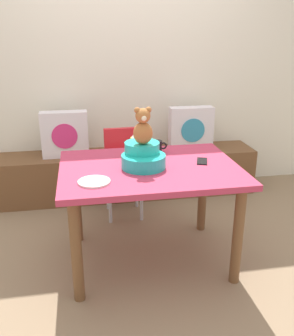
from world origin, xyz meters
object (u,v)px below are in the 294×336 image
(book_stack, at_px, (146,147))
(coffee_mug, at_px, (157,147))
(highchair, at_px, (123,161))
(dinner_plate_near, at_px, (94,182))
(pillow_floral_right, at_px, (191,129))
(teddy_bear, at_px, (143,127))
(dining_table, at_px, (150,181))
(infant_seat_teal, at_px, (143,157))
(pillow_floral_left, at_px, (65,134))
(cell_phone, at_px, (202,161))
(ketchup_bottle, at_px, (135,146))

(book_stack, xyz_separation_m, coffee_mug, (-0.08, -0.92, 0.29))
(highchair, xyz_separation_m, dinner_plate_near, (-0.29, -1.00, 0.22))
(highchair, distance_m, dinner_plate_near, 1.07)
(pillow_floral_right, bearing_deg, teddy_bear, -120.26)
(pillow_floral_right, bearing_deg, dining_table, -118.59)
(coffee_mug, bearing_deg, dinner_plate_near, -133.95)
(dining_table, height_order, infant_seat_teal, infant_seat_teal)
(pillow_floral_left, relative_size, cell_phone, 3.06)
(pillow_floral_right, bearing_deg, coffee_mug, -120.76)
(ketchup_bottle, bearing_deg, dinner_plate_near, -126.01)
(pillow_floral_right, bearing_deg, highchair, -150.80)
(teddy_bear, relative_size, coffee_mug, 2.08)
(book_stack, relative_size, infant_seat_teal, 0.61)
(pillow_floral_right, bearing_deg, cell_phone, -102.75)
(coffee_mug, bearing_deg, pillow_floral_right, 59.24)
(coffee_mug, bearing_deg, dining_table, -111.13)
(highchair, relative_size, cell_phone, 5.49)
(book_stack, relative_size, dinner_plate_near, 1.00)
(pillow_floral_left, xyz_separation_m, pillow_floral_right, (1.25, 0.00, 0.00))
(infant_seat_teal, relative_size, dinner_plate_near, 1.65)
(dining_table, distance_m, cell_phone, 0.40)
(infant_seat_teal, height_order, coffee_mug, infant_seat_teal)
(infant_seat_teal, bearing_deg, pillow_floral_left, 115.34)
(dining_table, distance_m, dinner_plate_near, 0.47)
(pillow_floral_right, bearing_deg, pillow_floral_left, 180.00)
(pillow_floral_left, distance_m, pillow_floral_right, 1.25)
(coffee_mug, bearing_deg, book_stack, 85.34)
(pillow_floral_right, distance_m, infant_seat_teal, 1.38)
(pillow_floral_right, bearing_deg, ketchup_bottle, -126.17)
(pillow_floral_right, relative_size, ketchup_bottle, 2.38)
(pillow_floral_right, height_order, book_stack, pillow_floral_right)
(book_stack, bearing_deg, teddy_bear, -100.83)
(teddy_bear, bearing_deg, cell_phone, 3.32)
(pillow_floral_left, height_order, dining_table, pillow_floral_left)
(dining_table, bearing_deg, cell_phone, 3.78)
(cell_phone, bearing_deg, highchair, -38.45)
(coffee_mug, distance_m, dinner_plate_near, 0.72)
(pillow_floral_right, distance_m, cell_phone, 1.19)
(teddy_bear, height_order, dinner_plate_near, teddy_bear)
(dining_table, distance_m, infant_seat_teal, 0.18)
(pillow_floral_left, height_order, teddy_bear, teddy_bear)
(pillow_floral_left, height_order, highchair, pillow_floral_left)
(pillow_floral_left, distance_m, ketchup_bottle, 1.13)
(infant_seat_teal, bearing_deg, teddy_bear, -90.00)
(dining_table, xyz_separation_m, coffee_mug, (0.11, 0.29, 0.15))
(pillow_floral_right, xyz_separation_m, infant_seat_teal, (-0.69, -1.18, 0.13))
(highchair, bearing_deg, coffee_mug, -66.77)
(ketchup_bottle, height_order, cell_phone, ketchup_bottle)
(coffee_mug, height_order, cell_phone, coffee_mug)
(book_stack, distance_m, dining_table, 1.23)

